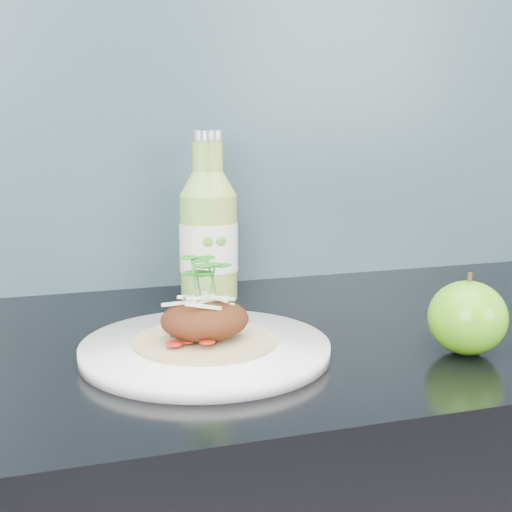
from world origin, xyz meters
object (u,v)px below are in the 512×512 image
(cider_bottle_left, at_px, (202,236))
(cider_bottle_right, at_px, (215,236))
(dinner_plate, at_px, (205,349))
(green_apple, at_px, (467,318))

(cider_bottle_left, xyz_separation_m, cider_bottle_right, (0.02, -0.00, 0.00))
(dinner_plate, xyz_separation_m, cider_bottle_right, (0.08, 0.26, 0.09))
(green_apple, height_order, cider_bottle_right, cider_bottle_right)
(green_apple, xyz_separation_m, cider_bottle_left, (-0.23, 0.34, 0.05))
(dinner_plate, height_order, cider_bottle_left, cider_bottle_left)
(dinner_plate, relative_size, cider_bottle_right, 1.38)
(cider_bottle_right, bearing_deg, cider_bottle_left, 163.17)
(dinner_plate, xyz_separation_m, green_apple, (0.29, -0.08, 0.03))
(cider_bottle_left, bearing_deg, cider_bottle_right, -24.83)
(dinner_plate, distance_m, cider_bottle_right, 0.28)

